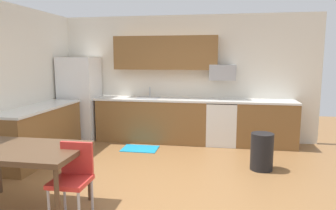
{
  "coord_description": "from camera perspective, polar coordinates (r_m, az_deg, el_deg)",
  "views": [
    {
      "loc": [
        0.89,
        -4.14,
        1.79
      ],
      "look_at": [
        0.0,
        1.0,
        1.0
      ],
      "focal_mm": 33.18,
      "sensor_mm": 36.0,
      "label": 1
    }
  ],
  "objects": [
    {
      "name": "chair_near_table",
      "position": [
        3.7,
        -17.03,
        -12.13
      ],
      "size": [
        0.4,
        0.4,
        0.85
      ],
      "color": "red",
      "rests_on": "ground"
    },
    {
      "name": "wall_back",
      "position": [
        6.87,
        2.35,
        4.92
      ],
      "size": [
        5.8,
        0.1,
        2.7
      ],
      "primitive_type": "cube",
      "color": "silver",
      "rests_on": "ground"
    },
    {
      "name": "floor_mat",
      "position": [
        6.26,
        -5.16,
        -7.98
      ],
      "size": [
        0.7,
        0.5,
        0.01
      ],
      "primitive_type": "cube",
      "color": "#198CBF",
      "rests_on": "ground"
    },
    {
      "name": "trash_bin",
      "position": [
        5.27,
        16.85,
        -8.18
      ],
      "size": [
        0.36,
        0.36,
        0.6
      ],
      "primitive_type": "cylinder",
      "color": "black",
      "rests_on": "ground"
    },
    {
      "name": "countertop_left",
      "position": [
        5.95,
        -22.76,
        -0.48
      ],
      "size": [
        0.64,
        2.0,
        0.04
      ],
      "primitive_type": "cube",
      "color": "silver",
      "rests_on": "cabinet_run_left"
    },
    {
      "name": "refrigerator",
      "position": [
        7.12,
        -15.82,
        1.14
      ],
      "size": [
        0.76,
        0.7,
        1.81
      ],
      "primitive_type": "cube",
      "color": "white",
      "rests_on": "ground"
    },
    {
      "name": "dining_table",
      "position": [
        4.0,
        -25.23,
        -8.02
      ],
      "size": [
        1.4,
        0.9,
        0.76
      ],
      "color": "brown",
      "rests_on": "ground"
    },
    {
      "name": "sink_basin",
      "position": [
        6.69,
        -3.67,
        0.77
      ],
      "size": [
        0.48,
        0.4,
        0.14
      ],
      "primitive_type": "cube",
      "color": "#A5A8AD",
      "rests_on": "countertop_back"
    },
    {
      "name": "sink_faucet",
      "position": [
        6.84,
        -3.34,
        2.3
      ],
      "size": [
        0.02,
        0.02,
        0.24
      ],
      "primitive_type": "cylinder",
      "color": "#B2B5BA",
      "rests_on": "countertop_back"
    },
    {
      "name": "cabinet_run_left",
      "position": [
        6.03,
        -22.5,
        -4.89
      ],
      "size": [
        0.6,
        2.0,
        0.9
      ],
      "primitive_type": "cube",
      "color": "brown",
      "rests_on": "ground"
    },
    {
      "name": "cabinet_run_back_right",
      "position": [
        6.64,
        17.53,
        -3.43
      ],
      "size": [
        1.19,
        0.6,
        0.9
      ],
      "primitive_type": "cube",
      "color": "brown",
      "rests_on": "ground"
    },
    {
      "name": "oven_range",
      "position": [
        6.58,
        9.76,
        -3.23
      ],
      "size": [
        0.6,
        0.6,
        0.91
      ],
      "color": "white",
      "rests_on": "ground"
    },
    {
      "name": "microwave",
      "position": [
        6.55,
        9.99,
        5.92
      ],
      "size": [
        0.54,
        0.36,
        0.32
      ],
      "primitive_type": "cube",
      "color": "#9EA0A5"
    },
    {
      "name": "cabinet_run_back",
      "position": [
        6.74,
        -2.92,
        -2.87
      ],
      "size": [
        2.36,
        0.6,
        0.9
      ],
      "primitive_type": "cube",
      "color": "brown",
      "rests_on": "ground"
    },
    {
      "name": "upper_cabinets_back",
      "position": [
        6.68,
        -0.45,
        9.55
      ],
      "size": [
        2.2,
        0.34,
        0.7
      ],
      "primitive_type": "cube",
      "color": "brown"
    },
    {
      "name": "ground_plane",
      "position": [
        4.6,
        -2.19,
        -14.3
      ],
      "size": [
        12.0,
        12.0,
        0.0
      ],
      "primitive_type": "plane",
      "color": "olive"
    },
    {
      "name": "countertop_back",
      "position": [
        6.56,
        1.93,
        0.98
      ],
      "size": [
        4.8,
        0.64,
        0.04
      ],
      "primitive_type": "cube",
      "color": "silver",
      "rests_on": "cabinet_run_back"
    }
  ]
}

